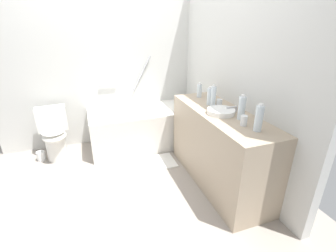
{
  "coord_description": "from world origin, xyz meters",
  "views": [
    {
      "loc": [
        -0.28,
        -2.49,
        1.79
      ],
      "look_at": [
        0.64,
        0.13,
        0.58
      ],
      "focal_mm": 25.71,
      "sensor_mm": 36.0,
      "label": 1
    }
  ],
  "objects_px": {
    "water_bottle_1": "(242,108)",
    "drinking_glass_1": "(244,121)",
    "toilet": "(54,134)",
    "drinking_glass_2": "(213,100)",
    "sink_faucet": "(235,109)",
    "water_bottle_3": "(210,96)",
    "sink_basin": "(221,111)",
    "drinking_glass_0": "(219,103)",
    "water_bottle_2": "(213,96)",
    "bath_mat": "(155,163)",
    "toilet_paper_roll": "(41,156)",
    "water_bottle_4": "(259,118)",
    "water_bottle_0": "(199,91)",
    "bathtub": "(143,126)"
  },
  "relations": [
    {
      "from": "water_bottle_0",
      "to": "drinking_glass_2",
      "type": "relative_size",
      "value": 2.24
    },
    {
      "from": "drinking_glass_2",
      "to": "bath_mat",
      "type": "distance_m",
      "value": 1.18
    },
    {
      "from": "toilet",
      "to": "drinking_glass_2",
      "type": "bearing_deg",
      "value": 59.0
    },
    {
      "from": "drinking_glass_0",
      "to": "water_bottle_3",
      "type": "bearing_deg",
      "value": 125.43
    },
    {
      "from": "water_bottle_4",
      "to": "toilet_paper_roll",
      "type": "height_order",
      "value": "water_bottle_4"
    },
    {
      "from": "sink_basin",
      "to": "drinking_glass_0",
      "type": "bearing_deg",
      "value": 64.27
    },
    {
      "from": "water_bottle_0",
      "to": "drinking_glass_0",
      "type": "height_order",
      "value": "water_bottle_0"
    },
    {
      "from": "sink_faucet",
      "to": "water_bottle_1",
      "type": "xyz_separation_m",
      "value": [
        -0.07,
        -0.2,
        0.09
      ]
    },
    {
      "from": "sink_faucet",
      "to": "water_bottle_3",
      "type": "relative_size",
      "value": 0.7
    },
    {
      "from": "bath_mat",
      "to": "water_bottle_3",
      "type": "bearing_deg",
      "value": -29.79
    },
    {
      "from": "drinking_glass_0",
      "to": "bath_mat",
      "type": "height_order",
      "value": "drinking_glass_0"
    },
    {
      "from": "water_bottle_1",
      "to": "drinking_glass_2",
      "type": "distance_m",
      "value": 0.57
    },
    {
      "from": "sink_basin",
      "to": "bath_mat",
      "type": "bearing_deg",
      "value": 130.65
    },
    {
      "from": "sink_faucet",
      "to": "water_bottle_1",
      "type": "height_order",
      "value": "water_bottle_1"
    },
    {
      "from": "bathtub",
      "to": "toilet",
      "type": "xyz_separation_m",
      "value": [
        -1.26,
        0.04,
        0.05
      ]
    },
    {
      "from": "sink_faucet",
      "to": "water_bottle_0",
      "type": "xyz_separation_m",
      "value": [
        -0.12,
        0.63,
        0.06
      ]
    },
    {
      "from": "drinking_glass_0",
      "to": "toilet_paper_roll",
      "type": "distance_m",
      "value": 2.54
    },
    {
      "from": "drinking_glass_0",
      "to": "bathtub",
      "type": "bearing_deg",
      "value": 122.88
    },
    {
      "from": "water_bottle_1",
      "to": "drinking_glass_0",
      "type": "bearing_deg",
      "value": 89.99
    },
    {
      "from": "water_bottle_1",
      "to": "drinking_glass_1",
      "type": "xyz_separation_m",
      "value": [
        -0.07,
        -0.15,
        -0.07
      ]
    },
    {
      "from": "bathtub",
      "to": "water_bottle_1",
      "type": "distance_m",
      "value": 1.75
    },
    {
      "from": "sink_basin",
      "to": "water_bottle_4",
      "type": "distance_m",
      "value": 0.51
    },
    {
      "from": "water_bottle_1",
      "to": "water_bottle_4",
      "type": "xyz_separation_m",
      "value": [
        -0.03,
        -0.29,
        -0.0
      ]
    },
    {
      "from": "drinking_glass_1",
      "to": "sink_faucet",
      "type": "bearing_deg",
      "value": 68.54
    },
    {
      "from": "sink_faucet",
      "to": "water_bottle_1",
      "type": "bearing_deg",
      "value": -108.65
    },
    {
      "from": "bathtub",
      "to": "water_bottle_2",
      "type": "relative_size",
      "value": 6.1
    },
    {
      "from": "water_bottle_1",
      "to": "drinking_glass_0",
      "type": "height_order",
      "value": "water_bottle_1"
    },
    {
      "from": "sink_basin",
      "to": "drinking_glass_2",
      "type": "bearing_deg",
      "value": 74.44
    },
    {
      "from": "water_bottle_4",
      "to": "water_bottle_0",
      "type": "bearing_deg",
      "value": 91.16
    },
    {
      "from": "sink_basin",
      "to": "water_bottle_1",
      "type": "relative_size",
      "value": 1.16
    },
    {
      "from": "water_bottle_2",
      "to": "toilet_paper_roll",
      "type": "bearing_deg",
      "value": 153.75
    },
    {
      "from": "bathtub",
      "to": "drinking_glass_1",
      "type": "xyz_separation_m",
      "value": [
        0.6,
        -1.6,
        0.63
      ]
    },
    {
      "from": "sink_basin",
      "to": "sink_faucet",
      "type": "bearing_deg",
      "value": 0.0
    },
    {
      "from": "drinking_glass_1",
      "to": "water_bottle_0",
      "type": "bearing_deg",
      "value": 88.81
    },
    {
      "from": "water_bottle_3",
      "to": "drinking_glass_0",
      "type": "distance_m",
      "value": 0.14
    },
    {
      "from": "toilet",
      "to": "drinking_glass_2",
      "type": "xyz_separation_m",
      "value": [
        1.92,
        -0.93,
        0.57
      ]
    },
    {
      "from": "sink_faucet",
      "to": "toilet_paper_roll",
      "type": "distance_m",
      "value": 2.69
    },
    {
      "from": "bathtub",
      "to": "bath_mat",
      "type": "distance_m",
      "value": 0.67
    },
    {
      "from": "water_bottle_3",
      "to": "water_bottle_4",
      "type": "bearing_deg",
      "value": -86.69
    },
    {
      "from": "water_bottle_3",
      "to": "toilet",
      "type": "bearing_deg",
      "value": 152.33
    },
    {
      "from": "water_bottle_0",
      "to": "drinking_glass_2",
      "type": "height_order",
      "value": "water_bottle_0"
    },
    {
      "from": "water_bottle_3",
      "to": "bath_mat",
      "type": "bearing_deg",
      "value": 150.21
    },
    {
      "from": "water_bottle_1",
      "to": "bathtub",
      "type": "bearing_deg",
      "value": 114.74
    },
    {
      "from": "water_bottle_3",
      "to": "drinking_glass_1",
      "type": "relative_size",
      "value": 2.19
    },
    {
      "from": "water_bottle_2",
      "to": "water_bottle_3",
      "type": "relative_size",
      "value": 1.19
    },
    {
      "from": "bathtub",
      "to": "water_bottle_3",
      "type": "height_order",
      "value": "bathtub"
    },
    {
      "from": "water_bottle_2",
      "to": "drinking_glass_0",
      "type": "xyz_separation_m",
      "value": [
        0.07,
        -0.02,
        -0.08
      ]
    },
    {
      "from": "bathtub",
      "to": "water_bottle_1",
      "type": "relative_size",
      "value": 6.18
    },
    {
      "from": "toilet",
      "to": "water_bottle_2",
      "type": "relative_size",
      "value": 2.81
    },
    {
      "from": "water_bottle_4",
      "to": "toilet_paper_roll",
      "type": "xyz_separation_m",
      "value": [
        -2.12,
        1.75,
        -0.94
      ]
    }
  ]
}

